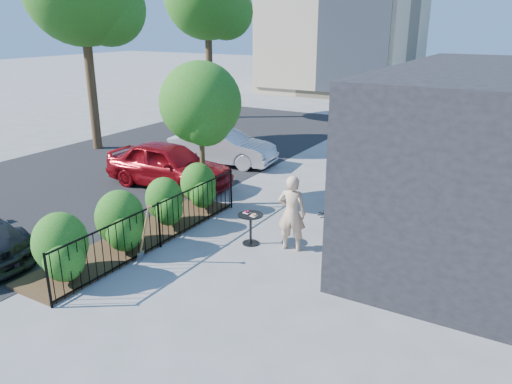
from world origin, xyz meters
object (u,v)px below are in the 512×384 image
Objects in this scene: car_red at (169,164)px; cafe_table at (251,223)px; street_tree_far at (208,1)px; woman at (292,213)px; car_silver at (223,146)px; shovel at (143,237)px; patio_tree at (202,108)px.

cafe_table is at bearing -120.87° from car_red.
woman is at bearing -48.48° from street_tree_far.
car_silver is (-5.42, 5.24, -0.24)m from woman.
street_tree_far is at bearing 26.64° from car_red.
car_red is at bearing -34.33° from woman.
street_tree_far reaches higher than woman.
shovel is at bearing -148.20° from car_red.
patio_tree is 13.95m from street_tree_far.
street_tree_far is 10.49× the size of cafe_table.
shovel is at bearing 30.55° from woman.
patio_tree is 2.81× the size of shovel.
street_tree_far is at bearing 120.49° from shovel.
patio_tree is 4.25m from shovel.
car_silver is at bearing -56.14° from woman.
shovel reaches higher than car_silver.
shovel is 0.36× the size of car_silver.
street_tree_far is 2.13× the size of car_silver.
shovel reaches higher than cafe_table.
cafe_table is 7.06m from car_silver.
woman is (11.09, -12.52, -5.04)m from street_tree_far.
street_tree_far is 5.91× the size of shovel.
car_silver is (-3.01, 7.46, 0.03)m from shovel.
car_silver is at bearing -1.75° from car_red.
woman is (3.39, -1.32, -1.88)m from patio_tree.
street_tree_far is 4.69× the size of woman.
woman is at bearing -21.34° from patio_tree.
car_silver is at bearing 112.00° from shovel.
car_red is at bearing -61.11° from street_tree_far.
car_red is at bearing 173.14° from car_silver.
car_red reaches higher than car_silver.
cafe_table is 0.20× the size of car_silver.
shovel is (0.98, -3.54, -2.15)m from patio_tree.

